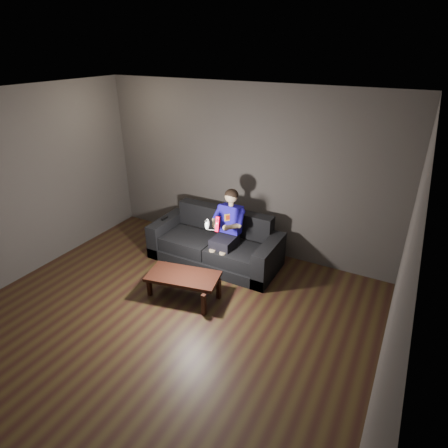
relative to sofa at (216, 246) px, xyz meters
The scene contains 10 objects.
floor 1.87m from the sofa, 85.08° to the right, with size 5.00×5.00×0.00m, color black.
back_wall 1.28m from the sofa, 76.41° to the left, with size 5.00×0.04×2.70m, color #3D3634.
right_wall 3.41m from the sofa, 34.74° to the right, with size 0.04×5.00×2.70m, color #3D3634.
ceiling 3.06m from the sofa, 85.08° to the right, with size 5.00×5.00×0.02m, color silver.
sofa is the anchor object (origin of this frame).
child 0.51m from the sofa, 10.96° to the right, with size 0.49×0.60×1.20m.
wii_remote_red 0.92m from the sofa, 57.33° to the right, with size 0.05×0.08×0.22m.
nunchuk_white 0.83m from the sofa, 73.12° to the right, with size 0.09×0.11×0.17m.
wii_remote_black 0.98m from the sofa, behind, with size 0.04×0.14×0.03m.
coffee_table 1.06m from the sofa, 85.28° to the right, with size 1.05×0.68×0.35m.
Camera 1 is at (2.44, -2.70, 3.20)m, focal length 30.00 mm.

